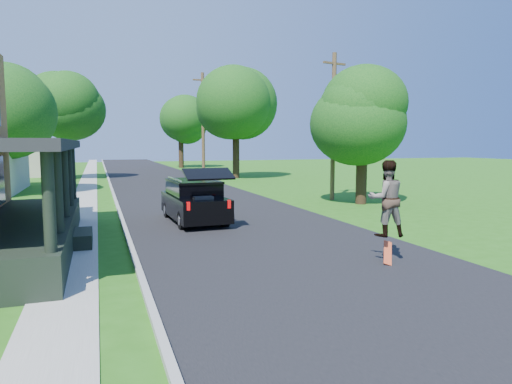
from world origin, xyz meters
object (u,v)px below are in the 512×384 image
object	(u,v)px
skateboarder	(386,198)
tree_right_near	(362,110)
black_suv	(194,201)
utility_pole_near	(333,125)

from	to	relation	value
skateboarder	tree_right_near	size ratio (longest dim) A/B	0.27
skateboarder	tree_right_near	xyz separation A→B (m)	(5.54, 10.02, 3.04)
skateboarder	tree_right_near	distance (m)	11.85
black_suv	utility_pole_near	xyz separation A→B (m)	(8.40, 4.43, 3.16)
black_suv	utility_pole_near	bearing A→B (deg)	25.65
black_suv	utility_pole_near	distance (m)	10.01
utility_pole_near	tree_right_near	bearing A→B (deg)	-86.47
tree_right_near	utility_pole_near	size ratio (longest dim) A/B	0.92
tree_right_near	skateboarder	bearing A→B (deg)	-118.92
skateboarder	utility_pole_near	bearing A→B (deg)	-101.36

